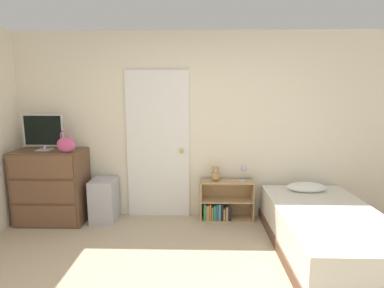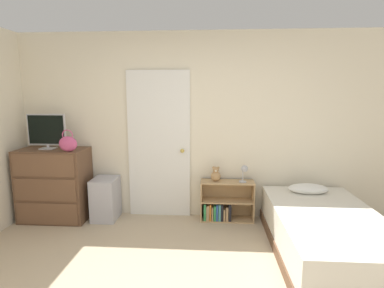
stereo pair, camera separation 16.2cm
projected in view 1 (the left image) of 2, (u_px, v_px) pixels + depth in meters
wall_back at (187, 127)px, 4.15m from camera, size 10.00×0.06×2.55m
door_closed at (158, 145)px, 4.15m from camera, size 0.87×0.09×2.04m
dresser at (52, 186)px, 4.03m from camera, size 0.89×0.50×0.99m
tv at (43, 132)px, 3.92m from camera, size 0.52×0.16×0.47m
handbag at (66, 144)px, 3.77m from camera, size 0.24×0.10×0.29m
storage_bin at (104, 200)px, 4.10m from camera, size 0.32×0.40×0.58m
bookshelf at (223, 204)px, 4.14m from camera, size 0.73×0.25×0.55m
teddy_bear at (215, 175)px, 4.07m from camera, size 0.13×0.13×0.20m
desk_lamp at (244, 170)px, 4.02m from camera, size 0.12×0.11×0.24m
bed at (327, 231)px, 3.29m from camera, size 1.12×1.94×0.58m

